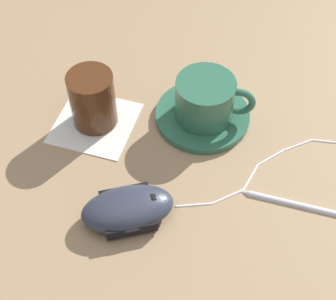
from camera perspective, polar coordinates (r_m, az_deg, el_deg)
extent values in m
plane|color=#9E7F5B|center=(0.70, 1.07, -2.15)|extent=(3.00, 3.00, 0.00)
cylinder|color=#2D664C|center=(0.75, 3.83, 3.82)|extent=(0.14, 0.14, 0.01)
cylinder|color=#2D664C|center=(0.73, 4.11, 5.66)|extent=(0.08, 0.08, 0.06)
torus|color=#2D664C|center=(0.72, 7.84, 5.32)|extent=(0.02, 0.05, 0.05)
ellipsoid|color=#2D3342|center=(0.64, -4.50, -6.49)|extent=(0.09, 0.13, 0.04)
cylinder|color=black|center=(0.64, -1.72, -5.49)|extent=(0.01, 0.01, 0.01)
cube|color=black|center=(0.66, -4.94, -4.55)|extent=(0.02, 0.06, 0.02)
cube|color=black|center=(0.63, -3.99, -8.95)|extent=(0.02, 0.06, 0.02)
cylinder|color=white|center=(0.66, 2.92, -6.05)|extent=(0.01, 0.05, 0.00)
cylinder|color=white|center=(0.68, 6.65, -5.11)|extent=(0.03, 0.04, 0.00)
cylinder|color=white|center=(0.70, 9.13, -2.95)|extent=(0.04, 0.02, 0.00)
cylinder|color=white|center=(0.72, 11.33, -0.77)|extent=(0.03, 0.04, 0.00)
cylinder|color=white|center=(0.74, 14.23, 0.59)|extent=(0.02, 0.04, 0.00)
cylinder|color=white|center=(0.76, 17.43, 0.92)|extent=(0.01, 0.05, 0.00)
sphere|color=white|center=(0.66, 0.90, -6.21)|extent=(0.00, 0.00, 0.00)
sphere|color=white|center=(0.67, 4.92, -5.88)|extent=(0.00, 0.00, 0.00)
sphere|color=white|center=(0.68, 8.34, -4.35)|extent=(0.00, 0.00, 0.00)
sphere|color=white|center=(0.71, 9.90, -1.60)|extent=(0.00, 0.00, 0.00)
sphere|color=white|center=(0.73, 12.71, 0.02)|extent=(0.00, 0.00, 0.00)
sphere|color=white|center=(0.76, 15.70, 1.14)|extent=(0.00, 0.00, 0.00)
cube|color=silver|center=(0.76, -8.10, 3.01)|extent=(0.14, 0.14, 0.00)
cylinder|color=#4C2814|center=(0.73, -8.36, 5.58)|extent=(0.06, 0.06, 0.08)
cylinder|color=silver|center=(0.68, 14.64, -5.85)|extent=(0.04, 0.14, 0.01)
cone|color=silver|center=(0.68, 8.49, -4.51)|extent=(0.01, 0.01, 0.01)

